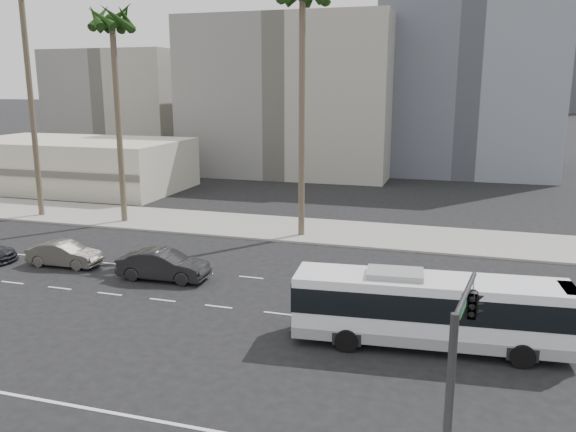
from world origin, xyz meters
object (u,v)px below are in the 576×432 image
at_px(traffic_signal, 470,311).
at_px(palm_mid, 112,26).
at_px(car_a, 163,265).
at_px(city_bus, 429,308).
at_px(car_b, 65,254).

bearing_deg(traffic_signal, palm_mid, 144.29).
relative_size(traffic_signal, palm_mid, 0.36).
relative_size(car_a, palm_mid, 0.31).
relative_size(city_bus, car_b, 2.52).
height_order(car_a, car_b, car_a).
xyz_separation_m(city_bus, palm_mid, (-23.77, 15.53, 12.89)).
bearing_deg(car_b, traffic_signal, -122.20).
height_order(car_b, traffic_signal, traffic_signal).
bearing_deg(city_bus, car_b, 162.12).
bearing_deg(palm_mid, car_a, -49.72).
bearing_deg(traffic_signal, city_bus, 106.75).
height_order(traffic_signal, palm_mid, palm_mid).
xyz_separation_m(city_bus, car_a, (-14.30, 4.36, -0.82)).
distance_m(car_a, traffic_signal, 20.46).
relative_size(car_b, traffic_signal, 0.75).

